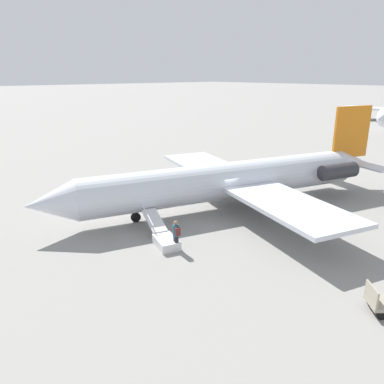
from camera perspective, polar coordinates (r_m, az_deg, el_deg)
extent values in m
plane|color=gray|center=(27.48, 5.29, -2.32)|extent=(600.00, 600.00, 0.00)
cylinder|color=silver|center=(26.86, 5.41, 1.75)|extent=(20.86, 8.84, 2.61)
cone|color=silver|center=(23.54, -20.80, -1.67)|extent=(3.51, 3.31, 2.56)
cone|color=silver|center=(34.47, 23.39, 3.92)|extent=(4.01, 3.47, 2.56)
cube|color=orange|center=(33.49, 23.17, 8.39)|extent=(3.55, 1.30, 4.18)
cube|color=silver|center=(34.19, 23.09, 4.31)|extent=(3.70, 7.45, 0.13)
cube|color=silver|center=(23.01, 14.77, -2.03)|extent=(6.65, 9.69, 0.26)
cube|color=silver|center=(32.28, 1.98, 4.17)|extent=(6.65, 9.69, 0.26)
cylinder|color=#2D2D33|center=(30.65, 21.38, 2.97)|extent=(3.35, 2.07, 1.18)
cylinder|color=#2D2D33|center=(33.22, 16.91, 4.49)|extent=(3.35, 2.07, 1.18)
cylinder|color=black|center=(24.87, -8.57, -3.84)|extent=(0.67, 0.35, 0.65)
cylinder|color=#2D2D33|center=(24.72, -8.61, -2.92)|extent=(0.12, 0.12, 0.20)
cylinder|color=black|center=(27.52, 10.33, -1.80)|extent=(0.67, 0.35, 0.65)
cylinder|color=#2D2D33|center=(27.38, 10.38, -0.96)|extent=(0.12, 0.12, 0.20)
cylinder|color=black|center=(29.37, 7.74, -0.42)|extent=(0.67, 0.35, 0.65)
cylinder|color=#2D2D33|center=(29.24, 7.78, 0.37)|extent=(0.12, 0.12, 0.20)
cone|color=silver|center=(67.12, 27.02, 10.00)|extent=(3.79, 3.40, 3.30)
cube|color=silver|center=(88.35, 26.29, 11.34)|extent=(5.75, 13.68, 0.34)
cube|color=silver|center=(21.32, -3.94, -7.66)|extent=(1.59, 2.05, 0.50)
cube|color=silver|center=(22.82, -5.75, -4.35)|extent=(1.53, 2.40, 0.79)
cube|color=silver|center=(22.51, -6.88, -3.34)|extent=(0.73, 2.13, 0.73)
cube|color=#23232D|center=(20.81, -2.46, -7.76)|extent=(0.28, 0.33, 0.85)
cylinder|color=#265972|center=(20.50, -2.48, -5.87)|extent=(0.36, 0.36, 0.65)
sphere|color=#936B4C|center=(20.33, -2.50, -4.72)|extent=(0.24, 0.24, 0.24)
cube|color=#592323|center=(20.26, -2.19, -6.06)|extent=(0.32, 0.26, 0.44)
cube|color=#9E937F|center=(17.20, 25.70, -13.82)|extent=(0.81, 0.85, 0.70)
cylinder|color=black|center=(17.34, 26.86, -16.43)|extent=(0.34, 0.33, 0.36)
cylinder|color=black|center=(18.00, 25.67, -14.93)|extent=(0.34, 0.33, 0.36)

